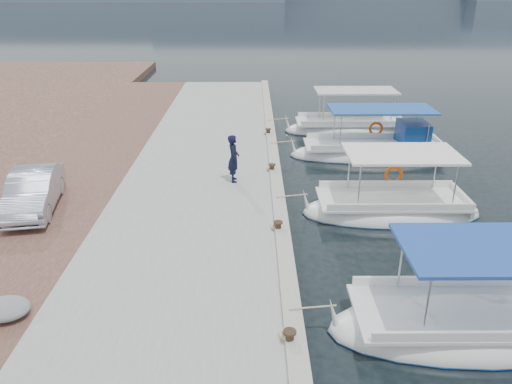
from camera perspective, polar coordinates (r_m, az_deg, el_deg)
ground at (r=13.98m, az=4.24°, el=-9.19°), size 400.00×400.00×0.00m
concrete_quay at (r=18.35m, az=-6.30°, el=-0.13°), size 6.00×40.00×0.50m
quay_curb at (r=18.15m, az=2.42°, el=0.80°), size 0.44×40.00×0.12m
cobblestone_strip at (r=19.51m, az=-21.07°, el=-0.16°), size 4.00×40.00×0.50m
fishing_caique_b at (r=12.80m, az=23.29°, el=-14.02°), size 6.57×2.56×2.83m
fishing_caique_c at (r=17.79m, az=15.18°, el=-2.07°), size 6.14×2.47×2.83m
fishing_caique_d at (r=23.42m, az=13.50°, el=4.42°), size 7.61×2.30×2.83m
fishing_caique_e at (r=27.03m, az=10.67°, el=7.03°), size 6.91×2.26×2.83m
mooring_bollards at (r=14.91m, az=2.54°, el=-3.86°), size 0.28×20.28×0.33m
fisherman at (r=18.39m, az=-2.58°, el=3.86°), size 0.48×0.69×1.78m
parked_car at (r=17.69m, az=-24.12°, el=0.09°), size 1.99×4.04×1.27m
tarp_bundle at (r=12.71m, az=-26.76°, el=-11.84°), size 1.10×0.90×0.40m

